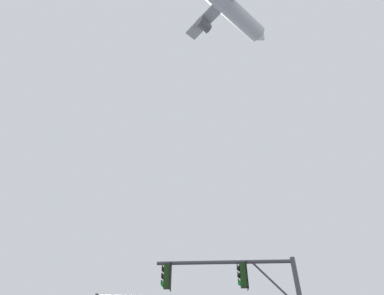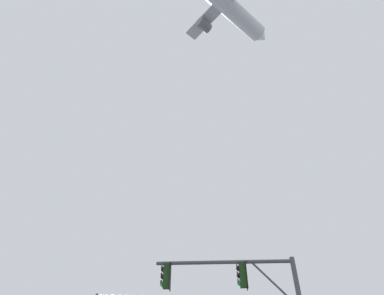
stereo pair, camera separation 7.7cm
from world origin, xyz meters
TOP-DOWN VIEW (x-y plane):
  - signal_pole_near at (3.17, 8.91)m, footprint 5.58×1.03m
  - airplane at (7.95, 22.99)m, footprint 19.29×15.38m

SIDE VIEW (x-z plane):
  - signal_pole_near at x=3.17m, z-range 1.41..6.93m
  - airplane at x=7.95m, z-range 50.65..56.62m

